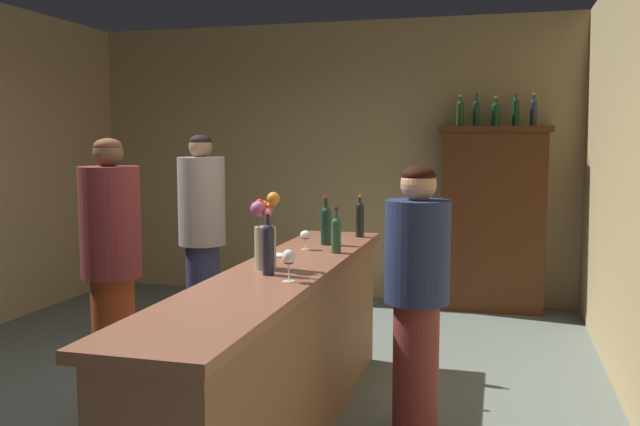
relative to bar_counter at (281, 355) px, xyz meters
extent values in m
plane|color=slate|center=(-0.66, 0.14, -0.50)|extent=(8.94, 8.94, 0.00)
cube|color=tan|center=(-0.66, 3.64, 0.98)|extent=(5.36, 0.12, 2.95)
cube|color=brown|center=(0.00, 0.00, -0.03)|extent=(0.49, 3.05, 0.94)
cube|color=brown|center=(0.00, 0.00, 0.46)|extent=(0.55, 3.18, 0.05)
cube|color=#4B2512|center=(1.10, 3.37, 0.42)|extent=(1.00, 0.31, 1.84)
cube|color=#48260F|center=(1.10, 3.37, 1.31)|extent=(1.08, 0.37, 0.06)
cylinder|color=#294E31|center=(0.17, 0.61, 0.59)|extent=(0.06, 0.06, 0.19)
sphere|color=#294E31|center=(0.17, 0.61, 0.68)|extent=(0.06, 0.06, 0.06)
cylinder|color=#294E31|center=(0.17, 0.61, 0.72)|extent=(0.02, 0.02, 0.08)
cylinder|color=black|center=(0.17, 0.61, 0.77)|extent=(0.02, 0.02, 0.02)
cylinder|color=black|center=(0.17, 1.34, 0.60)|extent=(0.06, 0.06, 0.23)
sphere|color=black|center=(0.17, 1.34, 0.72)|extent=(0.06, 0.06, 0.06)
cylinder|color=black|center=(0.17, 1.34, 0.75)|extent=(0.02, 0.02, 0.07)
cylinder|color=gold|center=(0.17, 1.34, 0.79)|extent=(0.02, 0.02, 0.02)
cylinder|color=#212335|center=(-0.01, -0.17, 0.61)|extent=(0.06, 0.06, 0.24)
sphere|color=#212335|center=(-0.01, -0.17, 0.73)|extent=(0.06, 0.06, 0.06)
cylinder|color=#212335|center=(-0.01, -0.17, 0.77)|extent=(0.02, 0.02, 0.09)
cylinder|color=gold|center=(-0.01, -0.17, 0.82)|extent=(0.02, 0.02, 0.02)
cylinder|color=#163224|center=(0.02, 0.92, 0.60)|extent=(0.07, 0.07, 0.22)
sphere|color=#163224|center=(0.02, 0.92, 0.71)|extent=(0.07, 0.07, 0.07)
cylinder|color=#163224|center=(0.02, 0.92, 0.76)|extent=(0.03, 0.03, 0.09)
cylinder|color=#AE2029|center=(0.02, 0.92, 0.81)|extent=(0.03, 0.03, 0.02)
cylinder|color=white|center=(-0.05, 0.68, 0.49)|extent=(0.06, 0.06, 0.00)
cylinder|color=white|center=(-0.05, 0.68, 0.52)|extent=(0.01, 0.01, 0.06)
ellipsoid|color=white|center=(-0.05, 0.68, 0.59)|extent=(0.07, 0.07, 0.06)
ellipsoid|color=maroon|center=(-0.05, 0.68, 0.57)|extent=(0.06, 0.06, 0.02)
cylinder|color=white|center=(0.15, -0.31, 0.49)|extent=(0.07, 0.07, 0.00)
cylinder|color=white|center=(0.15, -0.31, 0.53)|extent=(0.01, 0.01, 0.08)
ellipsoid|color=white|center=(0.15, -0.31, 0.61)|extent=(0.07, 0.07, 0.08)
ellipsoid|color=maroon|center=(0.15, -0.31, 0.59)|extent=(0.05, 0.05, 0.03)
cylinder|color=tan|center=(-0.08, -0.01, 0.61)|extent=(0.12, 0.12, 0.24)
cylinder|color=#38602D|center=(-0.03, -0.01, 0.76)|extent=(0.01, 0.01, 0.25)
sphere|color=orange|center=(-0.03, -0.01, 0.88)|extent=(0.07, 0.07, 0.07)
cylinder|color=#38602D|center=(-0.06, 0.02, 0.74)|extent=(0.01, 0.01, 0.21)
sphere|color=orange|center=(-0.06, 0.02, 0.84)|extent=(0.05, 0.05, 0.05)
cylinder|color=#38602D|center=(-0.10, 0.02, 0.73)|extent=(0.01, 0.01, 0.21)
sphere|color=orange|center=(-0.10, 0.02, 0.84)|extent=(0.06, 0.06, 0.06)
cylinder|color=#38602D|center=(-0.12, -0.01, 0.74)|extent=(0.01, 0.01, 0.22)
sphere|color=red|center=(-0.12, -0.01, 0.86)|extent=(0.05, 0.05, 0.05)
cylinder|color=#38602D|center=(-0.11, -0.05, 0.73)|extent=(0.01, 0.01, 0.20)
sphere|color=#B94B86|center=(-0.11, -0.05, 0.83)|extent=(0.08, 0.08, 0.08)
cylinder|color=#38602D|center=(-0.05, -0.05, 0.72)|extent=(0.01, 0.01, 0.17)
sphere|color=#D63E83|center=(-0.05, -0.05, 0.80)|extent=(0.05, 0.05, 0.05)
cylinder|color=white|center=(-0.16, 0.38, 0.50)|extent=(0.15, 0.15, 0.01)
cylinder|color=#1E3F1A|center=(0.76, 3.37, 1.44)|extent=(0.07, 0.07, 0.21)
sphere|color=#1E3F1A|center=(0.76, 3.37, 1.55)|extent=(0.07, 0.07, 0.07)
cylinder|color=#1E3F1A|center=(0.76, 3.37, 1.59)|extent=(0.03, 0.03, 0.08)
cylinder|color=gold|center=(0.76, 3.37, 1.64)|extent=(0.03, 0.03, 0.02)
cylinder|color=#123322|center=(0.92, 3.37, 1.45)|extent=(0.06, 0.06, 0.21)
sphere|color=#123322|center=(0.92, 3.37, 1.55)|extent=(0.06, 0.06, 0.06)
cylinder|color=#123322|center=(0.92, 3.37, 1.60)|extent=(0.02, 0.02, 0.09)
cylinder|color=black|center=(0.92, 3.37, 1.65)|extent=(0.03, 0.03, 0.02)
cylinder|color=#113E24|center=(1.10, 3.37, 1.43)|extent=(0.08, 0.08, 0.19)
sphere|color=#113E24|center=(1.10, 3.37, 1.53)|extent=(0.08, 0.08, 0.08)
cylinder|color=#113E24|center=(1.10, 3.37, 1.57)|extent=(0.03, 0.03, 0.08)
cylinder|color=gold|center=(1.10, 3.37, 1.62)|extent=(0.03, 0.03, 0.02)
cylinder|color=#13361A|center=(1.29, 3.37, 1.45)|extent=(0.07, 0.07, 0.23)
sphere|color=#13361A|center=(1.29, 3.37, 1.57)|extent=(0.07, 0.07, 0.07)
cylinder|color=#13361A|center=(1.29, 3.37, 1.61)|extent=(0.02, 0.02, 0.07)
cylinder|color=red|center=(1.29, 3.37, 1.65)|extent=(0.02, 0.02, 0.02)
cylinder|color=#222D36|center=(1.46, 3.37, 1.45)|extent=(0.07, 0.07, 0.22)
sphere|color=#222D36|center=(1.46, 3.37, 1.55)|extent=(0.07, 0.07, 0.07)
cylinder|color=#222D36|center=(1.46, 3.37, 1.60)|extent=(0.03, 0.03, 0.08)
cylinder|color=gold|center=(1.46, 3.37, 1.65)|extent=(0.03, 0.03, 0.02)
cylinder|color=maroon|center=(-1.08, 0.04, -0.06)|extent=(0.26, 0.26, 0.88)
cylinder|color=maroon|center=(-1.08, 0.04, 0.71)|extent=(0.36, 0.36, 0.67)
sphere|color=brown|center=(-1.08, 0.04, 1.13)|extent=(0.18, 0.18, 0.18)
ellipsoid|color=brown|center=(-1.08, 0.04, 1.17)|extent=(0.17, 0.17, 0.10)
cylinder|color=#292C50|center=(-1.10, 1.36, -0.06)|extent=(0.27, 0.27, 0.88)
cylinder|color=gray|center=(-1.10, 1.36, 0.72)|extent=(0.37, 0.37, 0.69)
sphere|color=#8C6C4D|center=(-1.10, 1.36, 1.15)|extent=(0.18, 0.18, 0.18)
ellipsoid|color=black|center=(-1.10, 1.36, 1.19)|extent=(0.17, 0.17, 0.10)
cylinder|color=maroon|center=(0.73, 0.28, -0.11)|extent=(0.27, 0.27, 0.78)
cylinder|color=#1F294D|center=(0.73, 0.28, 0.57)|extent=(0.37, 0.37, 0.58)
sphere|color=tan|center=(0.73, 0.28, 0.96)|extent=(0.20, 0.20, 0.20)
ellipsoid|color=black|center=(0.73, 0.28, 1.00)|extent=(0.19, 0.19, 0.11)
camera|label=1|loc=(1.17, -3.51, 1.20)|focal=37.93mm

